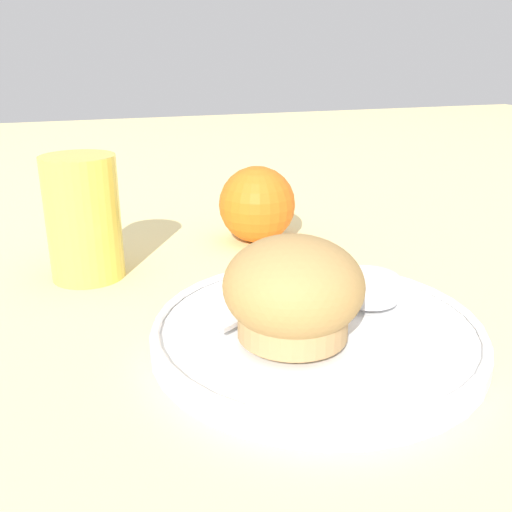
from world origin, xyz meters
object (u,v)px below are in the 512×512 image
Objects in this scene: butter_knife at (282,295)px; orange_fruit at (257,205)px; juice_glass at (83,218)px; muffin at (293,292)px.

butter_knife is 1.61× the size of orange_fruit.
orange_fruit is 0.20m from juice_glass.
juice_glass is (-0.14, 0.15, 0.04)m from butter_knife.
butter_knife is 0.21m from juice_glass.
juice_glass reaches higher than muffin.
butter_knife is at bearing -45.89° from juice_glass.
juice_glass is at bearing 121.09° from muffin.
muffin is at bearing -58.91° from juice_glass.
muffin is 0.25m from juice_glass.
muffin is 0.27m from orange_fruit.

